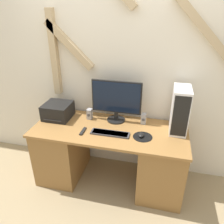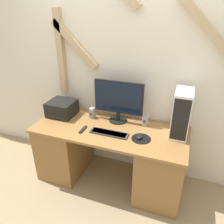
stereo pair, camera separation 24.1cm
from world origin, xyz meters
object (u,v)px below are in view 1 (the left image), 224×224
Objects in this scene: speaker_right at (144,118)px; monitor at (116,99)px; keyboard at (110,133)px; printer at (58,111)px; mouse at (141,135)px; remote_control at (83,131)px; computer_tower at (180,110)px; speaker_left at (90,114)px.

monitor is at bearing -179.45° from speaker_right.
printer is at bearing 162.82° from keyboard.
speaker_right reaches higher than keyboard.
mouse is 0.65m from remote_control.
mouse is 0.50m from computer_tower.
mouse is (0.34, 0.03, 0.01)m from keyboard.
keyboard is at bearing -175.75° from mouse.
computer_tower is 0.44m from speaker_right.
monitor is 0.42m from keyboard.
mouse is at bearing -41.25° from monitor.
computer_tower is 1.07m from speaker_left.
remote_control is at bearing -164.62° from computer_tower.
computer_tower is (0.72, 0.26, 0.24)m from keyboard.
remote_control is at bearing -85.11° from speaker_left.
printer is 2.52× the size of speaker_left.
mouse is 0.57× the size of remote_control.
printer is 2.06× the size of remote_control.
keyboard is 3.35× the size of speaker_left.
remote_control is (-1.03, -0.28, -0.25)m from computer_tower.
remote_control is at bearing -130.63° from monitor.
printer is (-1.07, 0.20, 0.07)m from mouse.
speaker_left is at bearing 9.52° from printer.
printer is at bearing -174.36° from speaker_right.
remote_control is at bearing -30.98° from printer.
speaker_right is (0.33, 0.33, 0.05)m from keyboard.
monitor is at bearing 7.96° from printer.
speaker_right is at bearing 169.24° from computer_tower.
computer_tower reaches higher than keyboard.
computer_tower reaches higher than speaker_right.
speaker_left is at bearing -176.69° from speaker_right.
speaker_right is (-0.01, 0.30, 0.04)m from mouse.
monitor is at bearing 6.09° from speaker_left.
speaker_left is (0.39, 0.07, -0.03)m from printer.
computer_tower is 3.95× the size of speaker_right.
remote_control is at bearing -174.92° from keyboard.
speaker_left is at bearing 139.00° from keyboard.
monitor is 1.83× the size of printer.
monitor reaches higher than keyboard.
mouse is 0.28× the size of printer.
mouse is (0.34, -0.30, -0.26)m from monitor.
monitor reaches higher than printer.
monitor is at bearing 49.37° from remote_control.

